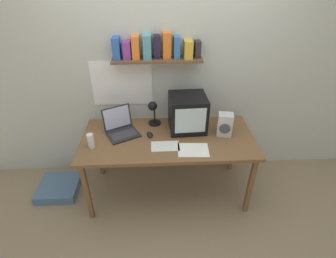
{
  "coord_description": "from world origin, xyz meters",
  "views": [
    {
      "loc": [
        -0.11,
        -2.19,
        2.27
      ],
      "look_at": [
        0.0,
        0.0,
        0.85
      ],
      "focal_mm": 28.0,
      "sensor_mm": 36.0,
      "label": 1
    }
  ],
  "objects_px": {
    "desk_lamp": "(153,110)",
    "floor_cushion": "(59,187)",
    "corner_desk": "(168,142)",
    "laptop": "(120,127)",
    "printed_handout": "(193,150)",
    "crt_monitor": "(188,113)",
    "juice_glass": "(91,142)",
    "space_heater": "(225,125)",
    "computer_mouse": "(150,134)",
    "loose_paper_near_monitor": "(165,146)"
  },
  "relations": [
    {
      "from": "floor_cushion",
      "to": "corner_desk",
      "type": "bearing_deg",
      "value": -2.47
    },
    {
      "from": "space_heater",
      "to": "floor_cushion",
      "type": "xyz_separation_m",
      "value": [
        -1.84,
        0.03,
        -0.82
      ]
    },
    {
      "from": "laptop",
      "to": "printed_handout",
      "type": "relative_size",
      "value": 1.32
    },
    {
      "from": "corner_desk",
      "to": "juice_glass",
      "type": "bearing_deg",
      "value": -169.94
    },
    {
      "from": "corner_desk",
      "to": "space_heater",
      "type": "bearing_deg",
      "value": 2.41
    },
    {
      "from": "loose_paper_near_monitor",
      "to": "desk_lamp",
      "type": "bearing_deg",
      "value": 105.91
    },
    {
      "from": "space_heater",
      "to": "loose_paper_near_monitor",
      "type": "distance_m",
      "value": 0.65
    },
    {
      "from": "laptop",
      "to": "printed_handout",
      "type": "bearing_deg",
      "value": -52.94
    },
    {
      "from": "corner_desk",
      "to": "crt_monitor",
      "type": "relative_size",
      "value": 4.49
    },
    {
      "from": "corner_desk",
      "to": "loose_paper_near_monitor",
      "type": "bearing_deg",
      "value": -102.79
    },
    {
      "from": "desk_lamp",
      "to": "floor_cushion",
      "type": "bearing_deg",
      "value": -154.07
    },
    {
      "from": "crt_monitor",
      "to": "juice_glass",
      "type": "height_order",
      "value": "crt_monitor"
    },
    {
      "from": "juice_glass",
      "to": "loose_paper_near_monitor",
      "type": "height_order",
      "value": "juice_glass"
    },
    {
      "from": "space_heater",
      "to": "printed_handout",
      "type": "xyz_separation_m",
      "value": [
        -0.35,
        -0.25,
        -0.12
      ]
    },
    {
      "from": "space_heater",
      "to": "loose_paper_near_monitor",
      "type": "height_order",
      "value": "space_heater"
    },
    {
      "from": "printed_handout",
      "to": "space_heater",
      "type": "bearing_deg",
      "value": 35.74
    },
    {
      "from": "desk_lamp",
      "to": "juice_glass",
      "type": "bearing_deg",
      "value": -131.67
    },
    {
      "from": "crt_monitor",
      "to": "desk_lamp",
      "type": "relative_size",
      "value": 1.32
    },
    {
      "from": "corner_desk",
      "to": "computer_mouse",
      "type": "bearing_deg",
      "value": 169.05
    },
    {
      "from": "space_heater",
      "to": "printed_handout",
      "type": "relative_size",
      "value": 0.79
    },
    {
      "from": "laptop",
      "to": "printed_handout",
      "type": "height_order",
      "value": "laptop"
    },
    {
      "from": "laptop",
      "to": "space_heater",
      "type": "xyz_separation_m",
      "value": [
        1.07,
        -0.09,
        0.05
      ]
    },
    {
      "from": "crt_monitor",
      "to": "space_heater",
      "type": "xyz_separation_m",
      "value": [
        0.37,
        -0.14,
        -0.07
      ]
    },
    {
      "from": "crt_monitor",
      "to": "computer_mouse",
      "type": "distance_m",
      "value": 0.45
    },
    {
      "from": "laptop",
      "to": "desk_lamp",
      "type": "height_order",
      "value": "desk_lamp"
    },
    {
      "from": "corner_desk",
      "to": "loose_paper_near_monitor",
      "type": "height_order",
      "value": "loose_paper_near_monitor"
    },
    {
      "from": "crt_monitor",
      "to": "floor_cushion",
      "type": "relative_size",
      "value": 0.88
    },
    {
      "from": "laptop",
      "to": "loose_paper_near_monitor",
      "type": "bearing_deg",
      "value": -58.08
    },
    {
      "from": "juice_glass",
      "to": "printed_handout",
      "type": "xyz_separation_m",
      "value": [
        0.97,
        -0.1,
        -0.06
      ]
    },
    {
      "from": "crt_monitor",
      "to": "space_heater",
      "type": "bearing_deg",
      "value": -23.72
    },
    {
      "from": "crt_monitor",
      "to": "laptop",
      "type": "relative_size",
      "value": 0.97
    },
    {
      "from": "juice_glass",
      "to": "computer_mouse",
      "type": "bearing_deg",
      "value": 16.73
    },
    {
      "from": "corner_desk",
      "to": "desk_lamp",
      "type": "relative_size",
      "value": 5.91
    },
    {
      "from": "corner_desk",
      "to": "loose_paper_near_monitor",
      "type": "distance_m",
      "value": 0.17
    },
    {
      "from": "space_heater",
      "to": "computer_mouse",
      "type": "height_order",
      "value": "space_heater"
    },
    {
      "from": "juice_glass",
      "to": "printed_handout",
      "type": "bearing_deg",
      "value": -5.62
    },
    {
      "from": "desk_lamp",
      "to": "printed_handout",
      "type": "height_order",
      "value": "desk_lamp"
    },
    {
      "from": "desk_lamp",
      "to": "floor_cushion",
      "type": "xyz_separation_m",
      "value": [
        -1.12,
        -0.18,
        -0.89
      ]
    },
    {
      "from": "juice_glass",
      "to": "loose_paper_near_monitor",
      "type": "distance_m",
      "value": 0.71
    },
    {
      "from": "crt_monitor",
      "to": "loose_paper_near_monitor",
      "type": "relative_size",
      "value": 1.42
    },
    {
      "from": "space_heater",
      "to": "computer_mouse",
      "type": "distance_m",
      "value": 0.77
    },
    {
      "from": "crt_monitor",
      "to": "laptop",
      "type": "height_order",
      "value": "crt_monitor"
    },
    {
      "from": "desk_lamp",
      "to": "juice_glass",
      "type": "relative_size",
      "value": 2.0
    },
    {
      "from": "crt_monitor",
      "to": "desk_lamp",
      "type": "xyz_separation_m",
      "value": [
        -0.36,
        0.07,
        0.0
      ]
    },
    {
      "from": "corner_desk",
      "to": "printed_handout",
      "type": "relative_size",
      "value": 5.78
    },
    {
      "from": "crt_monitor",
      "to": "laptop",
      "type": "bearing_deg",
      "value": -178.85
    },
    {
      "from": "desk_lamp",
      "to": "space_heater",
      "type": "xyz_separation_m",
      "value": [
        0.72,
        -0.21,
        -0.07
      ]
    },
    {
      "from": "crt_monitor",
      "to": "floor_cushion",
      "type": "xyz_separation_m",
      "value": [
        -1.48,
        -0.11,
        -0.89
      ]
    },
    {
      "from": "printed_handout",
      "to": "crt_monitor",
      "type": "bearing_deg",
      "value": 92.5
    },
    {
      "from": "corner_desk",
      "to": "laptop",
      "type": "height_order",
      "value": "laptop"
    }
  ]
}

